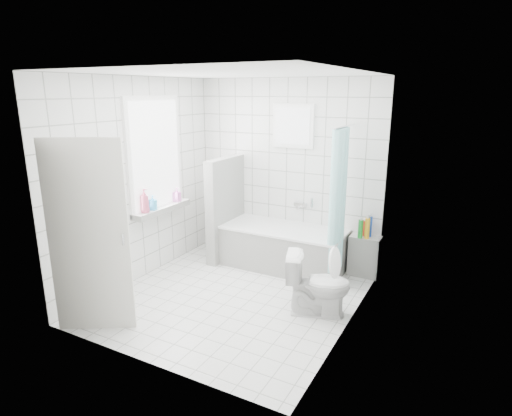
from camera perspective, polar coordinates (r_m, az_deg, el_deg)
The scene contains 19 objects.
ground at distance 5.32m, azimuth -2.96°, elevation -11.71°, with size 3.00×3.00×0.00m, color white.
ceiling at distance 4.74m, azimuth -3.41°, elevation 17.52°, with size 3.00×3.00×0.00m, color white.
wall_back at distance 6.17m, azimuth 4.08°, elevation 4.88°, with size 2.80×0.02×2.60m, color white.
wall_front at distance 3.72m, azimuth -15.23°, elevation -2.73°, with size 2.80×0.02×2.60m, color white.
wall_left at distance 5.71m, azimuth -15.31°, elevation 3.50°, with size 0.02×3.00×2.60m, color white.
wall_right at distance 4.33m, azimuth 12.90°, elevation -0.01°, with size 0.02×3.00×2.60m, color white.
window_left at distance 5.84m, azimuth -13.18°, elevation 6.90°, with size 0.01×0.90×1.40m, color white.
window_back at distance 6.01m, azimuth 4.91°, elevation 10.83°, with size 0.50×0.01×0.50m, color white.
window_sill at distance 5.96m, azimuth -12.42°, elevation -0.16°, with size 0.18×1.02×0.08m, color white.
door at distance 4.58m, azimuth -21.39°, elevation -3.77°, with size 0.04×0.80×2.00m, color silver.
bathtub at distance 6.05m, azimuth 3.69°, elevation -5.25°, with size 1.71×0.77×0.58m.
partition_wall at distance 6.29m, azimuth -4.08°, elevation -0.08°, with size 0.15×0.85×1.50m, color white.
tiled_ledge at distance 5.96m, azimuth 14.26°, elevation -6.20°, with size 0.40×0.24×0.55m, color white.
toilet at distance 4.84m, azimuth 8.26°, elevation -10.01°, with size 0.40×0.70×0.71m, color white.
curtain_rod at distance 5.38m, azimuth 11.76°, elevation 10.58°, with size 0.02×0.02×0.80m, color silver.
shower_curtain at distance 5.41m, azimuth 10.84°, elevation 0.96°, with size 0.14×0.48×1.78m, color #44C9C6, non-canonical shape.
tub_faucet at distance 6.14m, azimuth 5.93°, elevation 0.47°, with size 0.18×0.06×0.06m, color silver.
sill_bottles at distance 5.79m, azimuth -13.53°, elevation 1.08°, with size 0.17×0.79×0.32m.
ledge_bottles at distance 5.80m, azimuth 14.42°, elevation -2.60°, with size 0.15×0.18×0.28m.
Camera 1 is at (2.46, -4.05, 2.42)m, focal length 30.00 mm.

